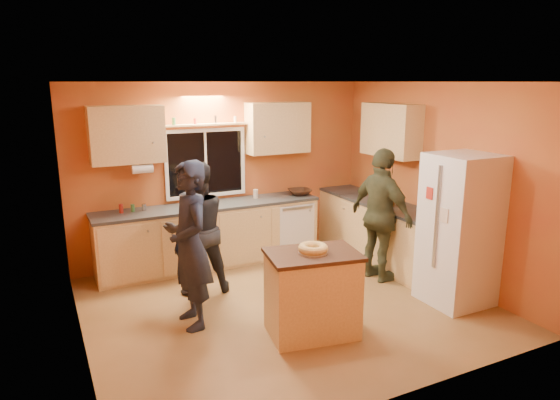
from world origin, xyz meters
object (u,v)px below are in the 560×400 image
person_right (381,215)px  refrigerator (460,230)px  person_left (190,245)px  island (312,293)px  person_center (197,229)px

person_right → refrigerator: bearing=-165.0°
refrigerator → person_right: bearing=111.7°
person_left → refrigerator: bearing=72.8°
island → person_left: bearing=154.5°
refrigerator → island: refrigerator is taller
island → person_right: size_ratio=0.58×
island → person_left: person_left is taller
refrigerator → island: (-1.95, 0.07, -0.44)m
person_left → person_center: bearing=156.8°
island → person_right: 1.86m
refrigerator → person_right: size_ratio=1.01×
island → person_center: 1.77m
island → person_center: person_center is taller
island → person_right: (1.56, 0.91, 0.43)m
island → person_center: size_ratio=0.62×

